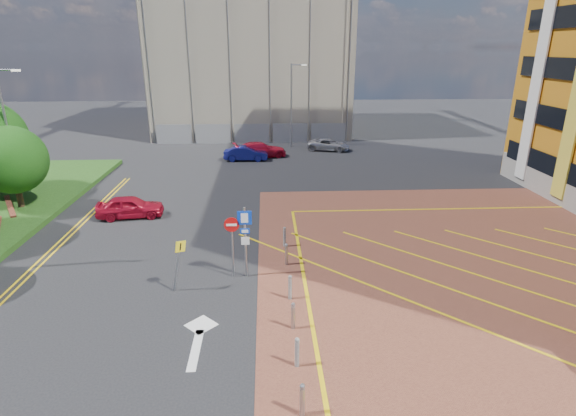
{
  "coord_description": "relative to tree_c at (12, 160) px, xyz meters",
  "views": [
    {
      "loc": [
        1.44,
        -16.55,
        9.45
      ],
      "look_at": [
        2.48,
        4.15,
        2.01
      ],
      "focal_mm": 28.0,
      "sensor_mm": 36.0,
      "label": 1
    }
  ],
  "objects": [
    {
      "name": "forecourt",
      "position": [
        27.5,
        -10.0,
        -3.18
      ],
      "size": [
        26.0,
        26.0,
        0.02
      ],
      "primitive_type": "cube",
      "color": "brown",
      "rests_on": "ground"
    },
    {
      "name": "tree_c",
      "position": [
        0.0,
        0.0,
        0.0
      ],
      "size": [
        4.0,
        4.0,
        4.9
      ],
      "color": "#3D2B1C",
      "rests_on": "grass_bed"
    },
    {
      "name": "bollard_row",
      "position": [
        15.8,
        -11.67,
        -2.72
      ],
      "size": [
        0.14,
        11.14,
        0.9
      ],
      "color": "#9EA0A8",
      "rests_on": "forecourt"
    },
    {
      "name": "ground",
      "position": [
        13.5,
        -10.0,
        -3.19
      ],
      "size": [
        140.0,
        140.0,
        0.0
      ],
      "primitive_type": "plane",
      "color": "black",
      "rests_on": "ground"
    },
    {
      "name": "construction_fence",
      "position": [
        14.5,
        20.0,
        -2.19
      ],
      "size": [
        21.6,
        0.06,
        2.0
      ],
      "primitive_type": "cube",
      "color": "gray",
      "rests_on": "ground"
    },
    {
      "name": "warning_sign",
      "position": [
        11.35,
        -10.12,
        -1.76
      ],
      "size": [
        0.67,
        0.4,
        2.25
      ],
      "color": "#9EA0A8",
      "rests_on": "ground"
    },
    {
      "name": "car_blue_back",
      "position": [
        13.17,
        12.36,
        -2.56
      ],
      "size": [
        3.87,
        1.45,
        1.26
      ],
      "primitive_type": "imported",
      "rotation": [
        0.0,
        0.0,
        1.54
      ],
      "color": "navy",
      "rests_on": "ground"
    },
    {
      "name": "car_red_back",
      "position": [
        14.42,
        13.53,
        -2.51
      ],
      "size": [
        5.06,
        3.03,
        1.37
      ],
      "primitive_type": "imported",
      "rotation": [
        0.0,
        0.0,
        1.82
      ],
      "color": "red",
      "rests_on": "ground"
    },
    {
      "name": "sign_cluster",
      "position": [
        13.8,
        -9.02,
        -1.24
      ],
      "size": [
        1.17,
        0.12,
        3.2
      ],
      "color": "#9EA0A8",
      "rests_on": "ground"
    },
    {
      "name": "car_red_left",
      "position": [
        6.94,
        -1.38,
        -2.55
      ],
      "size": [
        3.95,
        1.99,
        1.29
      ],
      "primitive_type": "imported",
      "rotation": [
        0.0,
        0.0,
        1.7
      ],
      "color": "#AA0E24",
      "rests_on": "ground"
    },
    {
      "name": "construction_building",
      "position": [
        13.5,
        30.0,
        7.81
      ],
      "size": [
        21.2,
        19.2,
        22.0
      ],
      "primitive_type": "cube",
      "color": "gray",
      "rests_on": "ground"
    },
    {
      "name": "lamp_back",
      "position": [
        17.58,
        18.0,
        1.17
      ],
      "size": [
        1.53,
        0.16,
        8.0
      ],
      "color": "#9EA0A8",
      "rests_on": "ground"
    },
    {
      "name": "lamp_left_far",
      "position": [
        -0.92,
        2.0,
        1.47
      ],
      "size": [
        1.53,
        0.16,
        8.0
      ],
      "color": "#9EA0A8",
      "rests_on": "grass_bed"
    },
    {
      "name": "car_silver_back",
      "position": [
        21.0,
        16.1,
        -2.63
      ],
      "size": [
        4.44,
        2.97,
        1.13
      ],
      "primitive_type": "imported",
      "rotation": [
        0.0,
        0.0,
        1.28
      ],
      "color": "#AFAEB6",
      "rests_on": "ground"
    }
  ]
}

